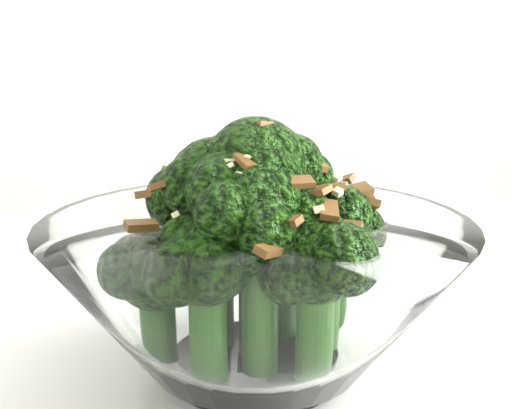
{
  "coord_description": "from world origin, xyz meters",
  "views": [
    {
      "loc": [
        0.19,
        -0.27,
        0.95
      ],
      "look_at": [
        0.22,
        0.11,
        0.85
      ],
      "focal_mm": 50.0,
      "sensor_mm": 36.0,
      "label": 1
    }
  ],
  "objects": [
    {
      "name": "broccoli_dish",
      "position": [
        0.22,
        0.11,
        0.81
      ],
      "size": [
        0.25,
        0.25,
        0.15
      ],
      "color": "white",
      "rests_on": "table"
    }
  ]
}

